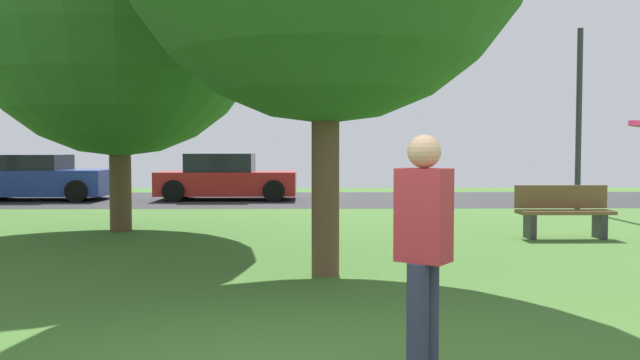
# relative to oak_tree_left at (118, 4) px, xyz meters

# --- Properties ---
(road_strip) EXTENTS (44.00, 6.40, 0.01)m
(road_strip) POSITION_rel_oak_tree_left_xyz_m (3.67, 7.68, -4.18)
(road_strip) COLOR #28282B
(road_strip) RESTS_ON ground_plane
(oak_tree_left) EXTENTS (5.60, 5.60, 6.99)m
(oak_tree_left) POSITION_rel_oak_tree_left_xyz_m (0.00, 0.00, 0.00)
(oak_tree_left) COLOR brown
(oak_tree_left) RESTS_ON ground_plane
(person_catcher) EXTENTS (0.39, 0.36, 1.61)m
(person_catcher) POSITION_rel_oak_tree_left_xyz_m (4.23, -7.97, -3.30)
(person_catcher) COLOR #2D334C
(person_catcher) RESTS_ON ground_plane
(parked_car_blue) EXTENTS (4.17, 2.08, 1.36)m
(parked_car_blue) POSITION_rel_oak_tree_left_xyz_m (-4.67, 7.55, -3.55)
(parked_car_blue) COLOR #233893
(parked_car_blue) RESTS_ON ground_plane
(parked_car_red) EXTENTS (4.13, 2.05, 1.40)m
(parked_car_red) POSITION_rel_oak_tree_left_xyz_m (1.00, 7.58, -3.55)
(parked_car_red) COLOR #B21E1E
(parked_car_red) RESTS_ON ground_plane
(park_bench) EXTENTS (1.60, 0.45, 0.90)m
(park_bench) POSITION_rel_oak_tree_left_xyz_m (7.87, -1.10, -3.72)
(park_bench) COLOR brown
(park_bench) RESTS_ON ground_plane
(street_lamp_post) EXTENTS (0.14, 0.14, 4.50)m
(street_lamp_post) POSITION_rel_oak_tree_left_xyz_m (10.19, 3.88, -1.94)
(street_lamp_post) COLOR #2D2D33
(street_lamp_post) RESTS_ON ground_plane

